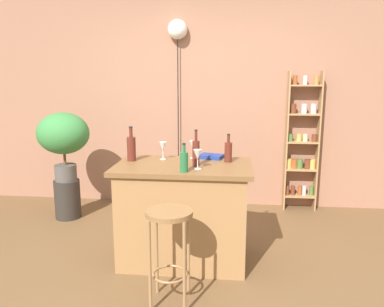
{
  "coord_description": "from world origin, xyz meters",
  "views": [
    {
      "loc": [
        0.42,
        -2.91,
        1.65
      ],
      "look_at": [
        0.05,
        0.55,
        0.94
      ],
      "focal_mm": 35.72,
      "sensor_mm": 36.0,
      "label": 1
    }
  ],
  "objects_px": {
    "wine_glass_center": "(198,155)",
    "wine_glass_right": "(193,146)",
    "bottle_wine_red": "(131,148)",
    "bar_stool": "(170,235)",
    "bottle_vinegar": "(184,161)",
    "plant_stool": "(68,199)",
    "wine_glass_left": "(163,147)",
    "pendant_globe_light": "(178,32)",
    "bottle_olive_oil": "(196,152)",
    "bottle_sauce_amber": "(228,151)",
    "potted_plant": "(63,136)",
    "spice_shelf": "(302,144)",
    "cookbook": "(211,156)"
  },
  "relations": [
    {
      "from": "spice_shelf",
      "to": "cookbook",
      "type": "bearing_deg",
      "value": -130.59
    },
    {
      "from": "spice_shelf",
      "to": "wine_glass_center",
      "type": "distance_m",
      "value": 2.0
    },
    {
      "from": "bottle_olive_oil",
      "to": "wine_glass_left",
      "type": "height_order",
      "value": "bottle_olive_oil"
    },
    {
      "from": "bar_stool",
      "to": "bottle_olive_oil",
      "type": "bearing_deg",
      "value": 79.27
    },
    {
      "from": "wine_glass_center",
      "to": "wine_glass_right",
      "type": "bearing_deg",
      "value": 100.83
    },
    {
      "from": "spice_shelf",
      "to": "potted_plant",
      "type": "relative_size",
      "value": 2.16
    },
    {
      "from": "bottle_olive_oil",
      "to": "wine_glass_right",
      "type": "xyz_separation_m",
      "value": [
        -0.06,
        0.31,
        -0.0
      ]
    },
    {
      "from": "bottle_olive_oil",
      "to": "bottle_vinegar",
      "type": "distance_m",
      "value": 0.24
    },
    {
      "from": "plant_stool",
      "to": "wine_glass_center",
      "type": "height_order",
      "value": "wine_glass_center"
    },
    {
      "from": "plant_stool",
      "to": "bottle_olive_oil",
      "type": "bearing_deg",
      "value": -30.03
    },
    {
      "from": "wine_glass_left",
      "to": "wine_glass_right",
      "type": "xyz_separation_m",
      "value": [
        0.27,
        0.09,
        0.0
      ]
    },
    {
      "from": "spice_shelf",
      "to": "cookbook",
      "type": "height_order",
      "value": "spice_shelf"
    },
    {
      "from": "bottle_olive_oil",
      "to": "bottle_wine_red",
      "type": "bearing_deg",
      "value": 167.46
    },
    {
      "from": "plant_stool",
      "to": "wine_glass_left",
      "type": "relative_size",
      "value": 2.76
    },
    {
      "from": "potted_plant",
      "to": "wine_glass_center",
      "type": "bearing_deg",
      "value": -32.61
    },
    {
      "from": "spice_shelf",
      "to": "wine_glass_right",
      "type": "xyz_separation_m",
      "value": [
        -1.21,
        -1.22,
        0.17
      ]
    },
    {
      "from": "bottle_vinegar",
      "to": "wine_glass_right",
      "type": "relative_size",
      "value": 1.43
    },
    {
      "from": "spice_shelf",
      "to": "bottle_vinegar",
      "type": "height_order",
      "value": "spice_shelf"
    },
    {
      "from": "bottle_sauce_amber",
      "to": "wine_glass_right",
      "type": "bearing_deg",
      "value": 158.28
    },
    {
      "from": "spice_shelf",
      "to": "bottle_sauce_amber",
      "type": "relative_size",
      "value": 6.69
    },
    {
      "from": "bottle_vinegar",
      "to": "wine_glass_right",
      "type": "bearing_deg",
      "value": 87.96
    },
    {
      "from": "bottle_sauce_amber",
      "to": "bottle_vinegar",
      "type": "bearing_deg",
      "value": -131.17
    },
    {
      "from": "wine_glass_left",
      "to": "pendant_globe_light",
      "type": "height_order",
      "value": "pendant_globe_light"
    },
    {
      "from": "bottle_sauce_amber",
      "to": "wine_glass_right",
      "type": "height_order",
      "value": "bottle_sauce_amber"
    },
    {
      "from": "spice_shelf",
      "to": "bottle_olive_oil",
      "type": "distance_m",
      "value": 1.92
    },
    {
      "from": "bar_stool",
      "to": "wine_glass_left",
      "type": "distance_m",
      "value": 1.02
    },
    {
      "from": "bar_stool",
      "to": "spice_shelf",
      "type": "relative_size",
      "value": 0.42
    },
    {
      "from": "spice_shelf",
      "to": "wine_glass_right",
      "type": "bearing_deg",
      "value": -134.82
    },
    {
      "from": "bottle_vinegar",
      "to": "bottle_sauce_amber",
      "type": "distance_m",
      "value": 0.53
    },
    {
      "from": "plant_stool",
      "to": "wine_glass_right",
      "type": "xyz_separation_m",
      "value": [
        1.55,
        -0.62,
        0.78
      ]
    },
    {
      "from": "bar_stool",
      "to": "bottle_vinegar",
      "type": "relative_size",
      "value": 3.07
    },
    {
      "from": "bottle_sauce_amber",
      "to": "wine_glass_left",
      "type": "distance_m",
      "value": 0.6
    },
    {
      "from": "bottle_vinegar",
      "to": "bottle_sauce_amber",
      "type": "relative_size",
      "value": 0.92
    },
    {
      "from": "bottle_wine_red",
      "to": "wine_glass_right",
      "type": "bearing_deg",
      "value": 17.76
    },
    {
      "from": "bar_stool",
      "to": "plant_stool",
      "type": "bearing_deg",
      "value": 133.0
    },
    {
      "from": "plant_stool",
      "to": "bottle_sauce_amber",
      "type": "bearing_deg",
      "value": -21.8
    },
    {
      "from": "plant_stool",
      "to": "bottle_olive_oil",
      "type": "height_order",
      "value": "bottle_olive_oil"
    },
    {
      "from": "bottle_vinegar",
      "to": "bottle_wine_red",
      "type": "relative_size",
      "value": 0.75
    },
    {
      "from": "wine_glass_center",
      "to": "pendant_globe_light",
      "type": "height_order",
      "value": "pendant_globe_light"
    },
    {
      "from": "wine_glass_center",
      "to": "bottle_wine_red",
      "type": "bearing_deg",
      "value": 158.3
    },
    {
      "from": "bar_stool",
      "to": "wine_glass_left",
      "type": "bearing_deg",
      "value": 102.9
    },
    {
      "from": "bar_stool",
      "to": "wine_glass_left",
      "type": "relative_size",
      "value": 4.39
    },
    {
      "from": "wine_glass_center",
      "to": "spice_shelf",
      "type": "bearing_deg",
      "value": 55.47
    },
    {
      "from": "bar_stool",
      "to": "potted_plant",
      "type": "relative_size",
      "value": 0.91
    },
    {
      "from": "bar_stool",
      "to": "plant_stool",
      "type": "height_order",
      "value": "bar_stool"
    },
    {
      "from": "potted_plant",
      "to": "bottle_vinegar",
      "type": "height_order",
      "value": "potted_plant"
    },
    {
      "from": "plant_stool",
      "to": "bottle_vinegar",
      "type": "distance_m",
      "value": 2.06
    },
    {
      "from": "potted_plant",
      "to": "spice_shelf",
      "type": "bearing_deg",
      "value": 12.2
    },
    {
      "from": "pendant_globe_light",
      "to": "bottle_vinegar",
      "type": "bearing_deg",
      "value": -80.43
    },
    {
      "from": "bottle_olive_oil",
      "to": "wine_glass_right",
      "type": "bearing_deg",
      "value": 100.29
    }
  ]
}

